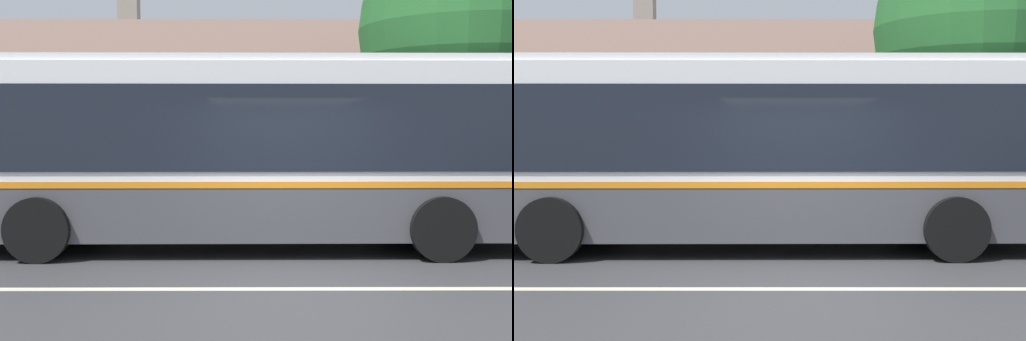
# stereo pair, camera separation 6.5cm
# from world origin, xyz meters

# --- Properties ---
(ground_plane) EXTENTS (300.00, 300.00, 0.00)m
(ground_plane) POSITION_xyz_m (0.00, 0.00, 0.00)
(ground_plane) COLOR #38383A
(sidewalk_far) EXTENTS (60.00, 3.00, 0.15)m
(sidewalk_far) POSITION_xyz_m (0.00, 6.00, 0.07)
(sidewalk_far) COLOR #ADAAA3
(sidewalk_far) RESTS_ON ground
(lane_divider_stripe) EXTENTS (60.00, 0.16, 0.01)m
(lane_divider_stripe) POSITION_xyz_m (0.00, 0.00, 0.00)
(lane_divider_stripe) COLOR beige
(lane_divider_stripe) RESTS_ON ground
(community_building) EXTENTS (22.61, 11.03, 6.75)m
(community_building) POSITION_xyz_m (1.07, 14.27, 1.99)
(community_building) COLOR gray
(community_building) RESTS_ON ground
(transit_bus) EXTENTS (10.62, 2.83, 3.17)m
(transit_bus) POSITION_xyz_m (-0.90, 2.90, 1.70)
(transit_bus) COLOR #47474C
(transit_bus) RESTS_ON ground
(bench_down_street) EXTENTS (1.57, 0.51, 0.94)m
(bench_down_street) POSITION_xyz_m (-4.93, 5.57, 0.56)
(bench_down_street) COLOR brown
(bench_down_street) RESTS_ON sidewalk_far
(street_tree_primary) EXTENTS (4.74, 4.74, 6.68)m
(street_tree_primary) POSITION_xyz_m (4.27, 6.85, 4.29)
(street_tree_primary) COLOR #4C3828
(street_tree_primary) RESTS_ON ground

